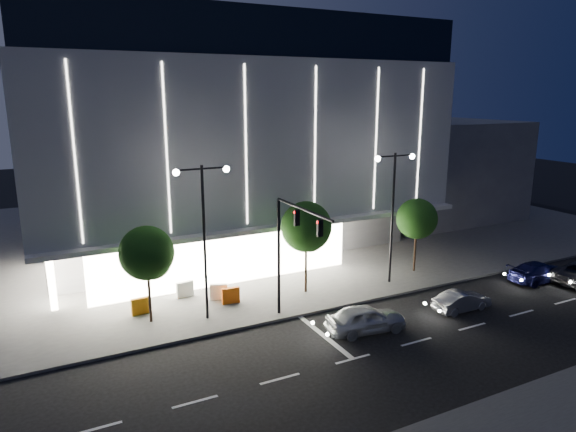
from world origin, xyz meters
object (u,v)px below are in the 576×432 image
(street_lamp_east, at_px, (393,199))
(barrier_b, at_px, (185,289))
(barrier_a, at_px, (141,306))
(traffic_mast, at_px, (290,239))
(tree_right, at_px, (417,221))
(street_lamp_west, at_px, (204,220))
(car_second, at_px, (462,301))
(barrier_d, at_px, (219,292))
(tree_mid, at_px, (306,230))
(car_third, at_px, (539,272))
(barrier_c, at_px, (231,296))
(car_lead, at_px, (366,319))
(tree_left, at_px, (147,256))

(street_lamp_east, height_order, barrier_b, street_lamp_east)
(street_lamp_east, relative_size, barrier_a, 8.18)
(traffic_mast, height_order, street_lamp_east, street_lamp_east)
(tree_right, relative_size, barrier_a, 5.01)
(street_lamp_west, distance_m, car_second, 16.08)
(barrier_a, height_order, barrier_d, same)
(traffic_mast, xyz_separation_m, tree_mid, (3.03, 3.68, -0.69))
(traffic_mast, distance_m, tree_mid, 4.82)
(car_third, xyz_separation_m, barrier_c, (-20.62, 5.70, -0.04))
(car_lead, distance_m, barrier_b, 11.75)
(tree_mid, height_order, tree_right, tree_mid)
(tree_mid, xyz_separation_m, car_second, (7.08, -6.58, -3.73))
(traffic_mast, height_order, street_lamp_west, street_lamp_west)
(car_lead, bearing_deg, street_lamp_east, -39.66)
(tree_mid, relative_size, tree_right, 1.12)
(street_lamp_east, bearing_deg, traffic_mast, -163.52)
(tree_left, height_order, car_second, tree_left)
(street_lamp_west, height_order, barrier_b, street_lamp_west)
(barrier_c, xyz_separation_m, barrier_d, (-0.45, 0.93, 0.00))
(tree_left, bearing_deg, car_third, -11.76)
(street_lamp_west, bearing_deg, barrier_b, 94.23)
(barrier_d, bearing_deg, car_lead, -30.34)
(street_lamp_east, bearing_deg, street_lamp_west, 180.00)
(street_lamp_west, distance_m, barrier_b, 6.47)
(car_third, bearing_deg, barrier_a, 77.69)
(barrier_b, bearing_deg, car_third, -25.36)
(traffic_mast, relative_size, street_lamp_east, 0.79)
(barrier_a, relative_size, barrier_d, 1.00)
(tree_left, relative_size, tree_right, 1.04)
(traffic_mast, bearing_deg, car_lead, -38.56)
(street_lamp_west, bearing_deg, traffic_mast, -33.65)
(street_lamp_east, relative_size, car_third, 1.90)
(tree_right, bearing_deg, barrier_d, 174.83)
(barrier_b, bearing_deg, tree_mid, -26.19)
(street_lamp_east, bearing_deg, car_second, -78.69)
(barrier_c, bearing_deg, street_lamp_east, -2.07)
(tree_mid, height_order, barrier_a, tree_mid)
(barrier_c, bearing_deg, barrier_a, 175.89)
(traffic_mast, bearing_deg, tree_right, 17.02)
(car_lead, bearing_deg, tree_left, 65.88)
(traffic_mast, relative_size, street_lamp_west, 0.79)
(tree_right, xyz_separation_m, car_second, (-1.92, -6.58, -3.28))
(tree_mid, relative_size, barrier_b, 5.59)
(traffic_mast, relative_size, car_lead, 1.58)
(car_second, bearing_deg, barrier_a, 66.00)
(street_lamp_east, bearing_deg, barrier_d, 168.52)
(street_lamp_west, xyz_separation_m, barrier_b, (-0.27, 3.69, -5.31))
(car_lead, xyz_separation_m, barrier_b, (-7.57, 8.98, -0.11))
(street_lamp_east, xyz_separation_m, car_lead, (-5.70, -5.29, -5.20))
(street_lamp_east, bearing_deg, tree_left, 176.35)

